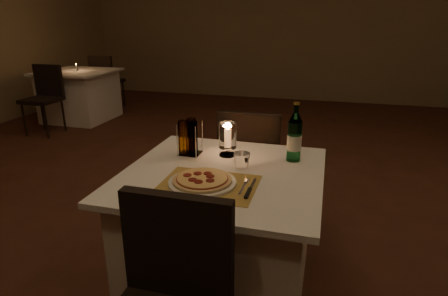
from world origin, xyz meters
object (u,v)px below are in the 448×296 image
(tumbler, at_px, (242,161))
(pizza, at_px, (202,179))
(neighbor_table_left, at_px, (80,95))
(hurricane_candle, at_px, (228,137))
(chair_far, at_px, (251,158))
(plate, at_px, (202,182))
(main_table, at_px, (223,233))
(chair_near, at_px, (168,296))
(water_bottle, at_px, (294,138))

(tumbler, bearing_deg, pizza, -119.12)
(neighbor_table_left, bearing_deg, hurricane_candle, -43.00)
(chair_far, bearing_deg, plate, -93.20)
(plate, bearing_deg, main_table, 74.48)
(chair_near, relative_size, pizza, 3.21)
(chair_near, bearing_deg, main_table, 90.00)
(main_table, bearing_deg, neighbor_table_left, 135.12)
(chair_near, bearing_deg, hurricane_candle, 92.33)
(pizza, xyz_separation_m, water_bottle, (0.38, 0.43, 0.10))
(chair_far, relative_size, hurricane_candle, 4.70)
(pizza, height_order, neighbor_table_left, pizza)
(chair_far, relative_size, neighbor_table_left, 0.90)
(water_bottle, bearing_deg, chair_far, 125.68)
(pizza, height_order, hurricane_candle, hurricane_candle)
(plate, xyz_separation_m, hurricane_candle, (0.01, 0.41, 0.10))
(main_table, height_order, hurricane_candle, hurricane_candle)
(chair_far, distance_m, neighbor_table_left, 3.96)
(plate, distance_m, pizza, 0.02)
(hurricane_candle, height_order, neighbor_table_left, hurricane_candle)
(water_bottle, bearing_deg, tumbler, -141.65)
(plate, height_order, hurricane_candle, hurricane_candle)
(main_table, distance_m, water_bottle, 0.65)
(plate, relative_size, tumbler, 3.70)
(water_bottle, bearing_deg, pizza, -131.15)
(pizza, xyz_separation_m, hurricane_candle, (0.01, 0.41, 0.09))
(chair_far, distance_m, plate, 0.92)
(pizza, relative_size, tumbler, 3.24)
(tumbler, relative_size, hurricane_candle, 0.45)
(chair_far, distance_m, hurricane_candle, 0.57)
(hurricane_candle, bearing_deg, tumbler, -55.10)
(plate, xyz_separation_m, water_bottle, (0.38, 0.43, 0.12))
(main_table, distance_m, hurricane_candle, 0.53)
(main_table, xyz_separation_m, pizza, (-0.05, -0.18, 0.39))
(plate, height_order, neighbor_table_left, plate)
(chair_near, xyz_separation_m, hurricane_candle, (-0.04, 0.95, 0.30))
(pizza, distance_m, tumbler, 0.28)
(chair_near, xyz_separation_m, water_bottle, (0.33, 0.97, 0.32))
(hurricane_candle, distance_m, neighbor_table_left, 4.27)
(chair_near, relative_size, plate, 2.81)
(chair_far, xyz_separation_m, tumbler, (0.08, -0.65, 0.23))
(chair_near, distance_m, chair_far, 1.43)
(chair_far, xyz_separation_m, hurricane_candle, (-0.04, -0.48, 0.30))
(chair_far, distance_m, water_bottle, 0.65)
(tumbler, height_order, neighbor_table_left, tumbler)
(main_table, xyz_separation_m, chair_near, (0.00, -0.71, 0.18))
(chair_near, distance_m, neighbor_table_left, 4.96)
(neighbor_table_left, bearing_deg, chair_near, -50.74)
(tumbler, bearing_deg, water_bottle, 38.35)
(main_table, bearing_deg, chair_near, -90.00)
(main_table, height_order, neighbor_table_left, same)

